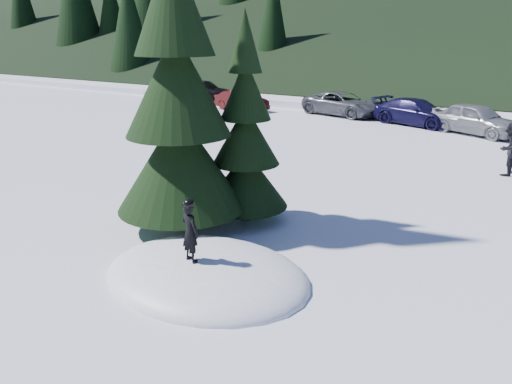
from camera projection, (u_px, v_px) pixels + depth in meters
The scene contains 11 objects.
ground at pixel (207, 277), 10.24m from camera, with size 200.00×200.00×0.00m, color white.
snow_mound at pixel (207, 277), 10.24m from camera, with size 4.48×3.52×0.96m, color white.
spruce_tall at pixel (177, 98), 11.81m from camera, with size 3.20×3.20×8.60m.
spruce_short at pixel (246, 143), 12.78m from camera, with size 2.20×2.20×5.37m.
child_skier at pixel (190, 232), 9.70m from camera, with size 0.44×0.29×1.21m, color black.
adult_0 at pixel (509, 149), 17.32m from camera, with size 0.91×0.71×1.87m, color black.
car_0 at pixel (203, 90), 37.21m from camera, with size 1.80×4.47×1.52m, color black.
car_1 at pixel (242, 100), 32.20m from camera, with size 1.35×3.88×1.28m, color #370A0A.
car_2 at pixel (343, 104), 30.24m from camera, with size 2.32×5.04×1.40m, color #515259.
car_3 at pixel (416, 112), 27.03m from camera, with size 1.96×4.82×1.40m, color #110E34.
car_4 at pixel (476, 119), 24.47m from camera, with size 1.80×4.48×1.53m, color gray.
Camera 1 is at (5.91, -7.15, 4.77)m, focal length 35.00 mm.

